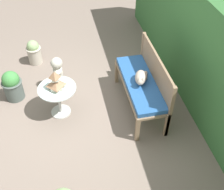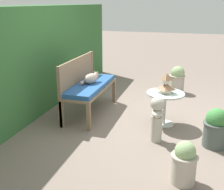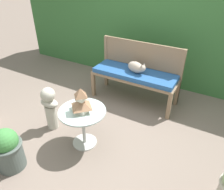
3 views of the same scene
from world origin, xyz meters
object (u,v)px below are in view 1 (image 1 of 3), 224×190
cat (141,78)px  patio_table (58,94)px  garden_bust (58,72)px  potted_plant_bench_right (12,85)px  potted_plant_table_near (34,52)px  garden_bench (140,85)px  pagoda_birdhouse (56,81)px

cat → patio_table: size_ratio=0.62×
cat → garden_bust: bearing=-102.2°
potted_plant_bench_right → garden_bust: bearing=95.3°
cat → potted_plant_table_near: size_ratio=0.74×
cat → garden_bench: bearing=176.2°
patio_table → potted_plant_table_near: patio_table is taller
cat → garden_bust: size_ratio=0.55×
potted_plant_table_near → potted_plant_bench_right: potted_plant_bench_right is taller
cat → potted_plant_bench_right: size_ratio=0.67×
cat → garden_bust: cat is taller
garden_bust → potted_plant_table_near: 1.05m
pagoda_birdhouse → potted_plant_table_near: 1.68m
patio_table → pagoda_birdhouse: 0.26m
pagoda_birdhouse → potted_plant_bench_right: pagoda_birdhouse is taller
garden_bust → potted_plant_bench_right: garden_bust is taller
garden_bench → cat: bearing=-22.3°
garden_bench → patio_table: 1.38m
garden_bust → potted_plant_bench_right: 0.84m
garden_bust → cat: bearing=57.7°
garden_bench → potted_plant_table_near: (-1.70, -1.77, -0.24)m
garden_bust → garden_bench: bearing=58.6°
patio_table → potted_plant_bench_right: 0.97m
garden_bust → potted_plant_table_near: garden_bust is taller
garden_bench → potted_plant_table_near: garden_bench is taller
garden_bench → garden_bust: bearing=-119.8°
potted_plant_table_near → garden_bust: bearing=25.3°
garden_bench → potted_plant_bench_right: (-0.69, -2.16, -0.21)m
potted_plant_bench_right → potted_plant_table_near: bearing=159.4°
cat → pagoda_birdhouse: bearing=-77.9°
patio_table → garden_bust: 0.64m
potted_plant_bench_right → cat: bearing=71.8°
cat → pagoda_birdhouse: size_ratio=1.15×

